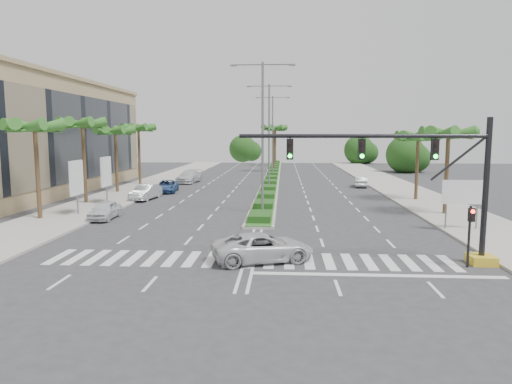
# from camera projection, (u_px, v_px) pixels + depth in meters

# --- Properties ---
(ground) EXTENTS (160.00, 160.00, 0.00)m
(ground) POSITION_uv_depth(u_px,v_px,m) (250.00, 260.00, 23.27)
(ground) COLOR #333335
(ground) RESTS_ON ground
(footpath_right) EXTENTS (6.00, 120.00, 0.15)m
(footpath_right) POSITION_uv_depth(u_px,v_px,m) (429.00, 203.00, 42.15)
(footpath_right) COLOR gray
(footpath_right) RESTS_ON ground
(footpath_left) EXTENTS (6.00, 120.00, 0.15)m
(footpath_left) POSITION_uv_depth(u_px,v_px,m) (108.00, 200.00, 43.98)
(footpath_left) COLOR gray
(footpath_left) RESTS_ON ground
(median) EXTENTS (2.20, 75.00, 0.20)m
(median) POSITION_uv_depth(u_px,v_px,m) (272.00, 177.00, 67.81)
(median) COLOR gray
(median) RESTS_ON ground
(median_grass) EXTENTS (1.80, 75.00, 0.04)m
(median_grass) POSITION_uv_depth(u_px,v_px,m) (272.00, 176.00, 67.80)
(median_grass) COLOR #276020
(median_grass) RESTS_ON median
(building) EXTENTS (12.00, 36.00, 12.00)m
(building) POSITION_uv_depth(u_px,v_px,m) (30.00, 138.00, 49.82)
(building) COLOR tan
(building) RESTS_ON ground
(signal_gantry) EXTENTS (12.60, 1.20, 7.20)m
(signal_gantry) POSITION_uv_depth(u_px,v_px,m) (439.00, 195.00, 22.27)
(signal_gantry) COLOR gold
(signal_gantry) RESTS_ON ground
(pedestrian_signal) EXTENTS (0.28, 0.36, 3.00)m
(pedestrian_signal) POSITION_uv_depth(u_px,v_px,m) (470.00, 226.00, 21.70)
(pedestrian_signal) COLOR black
(pedestrian_signal) RESTS_ON ground
(direction_sign) EXTENTS (2.70, 0.11, 3.40)m
(direction_sign) POSITION_uv_depth(u_px,v_px,m) (462.00, 194.00, 30.06)
(direction_sign) COLOR slate
(direction_sign) RESTS_ON ground
(billboard_near) EXTENTS (0.18, 2.10, 4.35)m
(billboard_near) POSITION_uv_depth(u_px,v_px,m) (76.00, 178.00, 35.65)
(billboard_near) COLOR slate
(billboard_near) RESTS_ON ground
(billboard_far) EXTENTS (0.18, 2.10, 4.35)m
(billboard_far) POSITION_uv_depth(u_px,v_px,m) (106.00, 172.00, 41.59)
(billboard_far) COLOR slate
(billboard_far) RESTS_ON ground
(palm_left_near) EXTENTS (4.57, 4.68, 7.55)m
(palm_left_near) POSITION_uv_depth(u_px,v_px,m) (35.00, 130.00, 33.32)
(palm_left_near) COLOR brown
(palm_left_near) RESTS_ON ground
(palm_left_mid) EXTENTS (4.57, 4.68, 7.95)m
(palm_left_mid) POSITION_uv_depth(u_px,v_px,m) (83.00, 127.00, 41.19)
(palm_left_mid) COLOR brown
(palm_left_mid) RESTS_ON ground
(palm_left_far) EXTENTS (4.57, 4.68, 7.35)m
(palm_left_far) POSITION_uv_depth(u_px,v_px,m) (115.00, 133.00, 49.19)
(palm_left_far) COLOR brown
(palm_left_far) RESTS_ON ground
(palm_left_end) EXTENTS (4.57, 4.68, 7.75)m
(palm_left_end) POSITION_uv_depth(u_px,v_px,m) (139.00, 130.00, 57.06)
(palm_left_end) COLOR brown
(palm_left_end) RESTS_ON ground
(palm_right_near) EXTENTS (4.57, 4.68, 7.05)m
(palm_right_near) POSITION_uv_depth(u_px,v_px,m) (448.00, 137.00, 35.48)
(palm_right_near) COLOR brown
(palm_right_near) RESTS_ON ground
(palm_right_far) EXTENTS (4.57, 4.68, 6.75)m
(palm_right_far) POSITION_uv_depth(u_px,v_px,m) (418.00, 139.00, 43.43)
(palm_right_far) COLOR brown
(palm_right_far) RESTS_ON ground
(palm_median_a) EXTENTS (4.57, 4.68, 8.05)m
(palm_median_a) POSITION_uv_depth(u_px,v_px,m) (274.00, 130.00, 76.82)
(palm_median_a) COLOR brown
(palm_median_a) RESTS_ON ground
(palm_median_b) EXTENTS (4.57, 4.68, 8.05)m
(palm_median_b) POSITION_uv_depth(u_px,v_px,m) (275.00, 130.00, 91.68)
(palm_median_b) COLOR brown
(palm_median_b) RESTS_ON ground
(streetlight_near) EXTENTS (5.10, 0.25, 12.00)m
(streetlight_near) POSITION_uv_depth(u_px,v_px,m) (263.00, 129.00, 36.27)
(streetlight_near) COLOR slate
(streetlight_near) RESTS_ON ground
(streetlight_mid) EXTENTS (5.10, 0.25, 12.00)m
(streetlight_mid) POSITION_uv_depth(u_px,v_px,m) (269.00, 130.00, 52.12)
(streetlight_mid) COLOR slate
(streetlight_mid) RESTS_ON ground
(streetlight_far) EXTENTS (5.10, 0.25, 12.00)m
(streetlight_far) POSITION_uv_depth(u_px,v_px,m) (273.00, 131.00, 67.96)
(streetlight_far) COLOR slate
(streetlight_far) RESTS_ON ground
(car_parked_a) EXTENTS (1.70, 4.03, 1.36)m
(car_parked_a) POSITION_uv_depth(u_px,v_px,m) (105.00, 210.00, 34.46)
(car_parked_a) COLOR silver
(car_parked_a) RESTS_ON ground
(car_parked_b) EXTENTS (2.21, 4.76, 1.51)m
(car_parked_b) POSITION_uv_depth(u_px,v_px,m) (146.00, 192.00, 44.65)
(car_parked_b) COLOR silver
(car_parked_b) RESTS_ON ground
(car_parked_c) EXTENTS (2.70, 4.98, 1.33)m
(car_parked_c) POSITION_uv_depth(u_px,v_px,m) (167.00, 186.00, 50.43)
(car_parked_c) COLOR #2B4C85
(car_parked_c) RESTS_ON ground
(car_parked_d) EXTENTS (2.89, 5.86, 1.64)m
(car_parked_d) POSITION_uv_depth(u_px,v_px,m) (189.00, 177.00, 60.38)
(car_parked_d) COLOR silver
(car_parked_d) RESTS_ON ground
(car_crossing) EXTENTS (5.64, 3.89, 1.43)m
(car_crossing) POSITION_uv_depth(u_px,v_px,m) (263.00, 247.00, 23.04)
(car_crossing) COLOR silver
(car_crossing) RESTS_ON ground
(car_right) EXTENTS (1.84, 4.14, 1.32)m
(car_right) POSITION_uv_depth(u_px,v_px,m) (361.00, 182.00, 55.53)
(car_right) COLOR silver
(car_right) RESTS_ON ground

